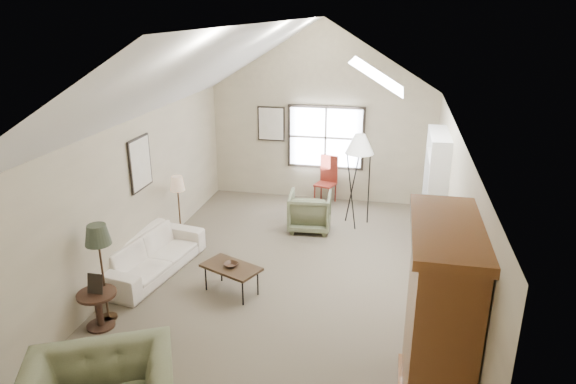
% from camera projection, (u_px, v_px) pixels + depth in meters
% --- Properties ---
extents(room_shell, '(5.01, 8.01, 4.00)m').
position_uv_depth(room_shell, '(282.00, 80.00, 7.19)').
color(room_shell, brown).
rests_on(room_shell, ground).
extents(window, '(1.72, 0.08, 1.42)m').
position_uv_depth(window, '(326.00, 137.00, 11.41)').
color(window, black).
rests_on(window, room_shell).
extents(skylight, '(0.80, 1.20, 0.52)m').
position_uv_depth(skylight, '(379.00, 74.00, 7.76)').
color(skylight, white).
rests_on(skylight, room_shell).
extents(wall_art, '(1.97, 3.71, 0.88)m').
position_uv_depth(wall_art, '(209.00, 143.00, 9.84)').
color(wall_art, black).
rests_on(wall_art, room_shell).
extents(armoire, '(0.60, 1.50, 2.20)m').
position_uv_depth(armoire, '(439.00, 324.00, 5.26)').
color(armoire, brown).
rests_on(armoire, ground).
extents(tv_alcove, '(0.32, 1.30, 2.10)m').
position_uv_depth(tv_alcove, '(434.00, 192.00, 8.90)').
color(tv_alcove, white).
rests_on(tv_alcove, ground).
extents(media_console, '(0.34, 1.18, 0.60)m').
position_uv_depth(media_console, '(428.00, 237.00, 9.19)').
color(media_console, '#382316').
rests_on(media_console, ground).
extents(tv_panel, '(0.05, 0.90, 0.55)m').
position_uv_depth(tv_panel, '(432.00, 204.00, 8.98)').
color(tv_panel, black).
rests_on(tv_panel, media_console).
extents(sofa, '(1.15, 2.22, 0.62)m').
position_uv_depth(sofa, '(152.00, 255.00, 8.48)').
color(sofa, silver).
rests_on(sofa, ground).
extents(armchair_far, '(0.87, 0.89, 0.76)m').
position_uv_depth(armchair_far, '(310.00, 211.00, 10.13)').
color(armchair_far, '#5F6345').
rests_on(armchair_far, ground).
extents(coffee_table, '(1.01, 0.81, 0.45)m').
position_uv_depth(coffee_table, '(232.00, 279.00, 7.89)').
color(coffee_table, '#322114').
rests_on(coffee_table, ground).
extents(bowl, '(0.28, 0.28, 0.05)m').
position_uv_depth(bowl, '(231.00, 265.00, 7.80)').
color(bowl, '#311B14').
rests_on(bowl, coffee_table).
extents(side_table, '(0.61, 0.61, 0.53)m').
position_uv_depth(side_table, '(99.00, 310.00, 7.02)').
color(side_table, '#341E15').
rests_on(side_table, ground).
extents(side_chair, '(0.51, 0.51, 1.07)m').
position_uv_depth(side_chair, '(325.00, 180.00, 11.47)').
color(side_chair, maroon).
rests_on(side_chair, ground).
extents(tripod_lamp, '(0.68, 0.68, 1.92)m').
position_uv_depth(tripod_lamp, '(358.00, 180.00, 10.13)').
color(tripod_lamp, silver).
rests_on(tripod_lamp, ground).
extents(dark_lamp, '(0.40, 0.40, 1.47)m').
position_uv_depth(dark_lamp, '(103.00, 272.00, 7.05)').
color(dark_lamp, '#292E21').
rests_on(dark_lamp, ground).
extents(tan_lamp, '(0.30, 0.30, 1.32)m').
position_uv_depth(tan_lamp, '(179.00, 209.00, 9.47)').
color(tan_lamp, tan).
rests_on(tan_lamp, ground).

